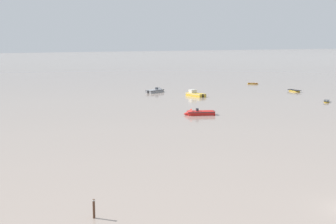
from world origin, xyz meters
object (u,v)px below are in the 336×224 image
object	(u,v)px
motorboat_moored_0	(196,114)
rowboat_moored_5	(327,101)
rowboat_moored_2	(294,91)
rowboat_moored_1	(253,84)
motorboat_moored_2	(193,95)
motorboat_moored_1	(157,91)
mooring_post_right	(94,209)

from	to	relation	value
motorboat_moored_0	rowboat_moored_5	world-z (taller)	motorboat_moored_0
rowboat_moored_2	rowboat_moored_5	bearing A→B (deg)	160.69
rowboat_moored_1	motorboat_moored_2	bearing A→B (deg)	-108.28
motorboat_moored_2	rowboat_moored_2	bearing A→B (deg)	-109.22
motorboat_moored_0	motorboat_moored_1	size ratio (longest dim) A/B	0.98
mooring_post_right	motorboat_moored_2	bearing A→B (deg)	54.75
motorboat_moored_2	rowboat_moored_5	distance (m)	28.40
rowboat_moored_2	motorboat_moored_2	world-z (taller)	motorboat_moored_2
rowboat_moored_2	mooring_post_right	xyz separation A→B (m)	(-67.25, -54.55, 0.50)
motorboat_moored_0	rowboat_moored_1	distance (m)	55.80
motorboat_moored_2	mooring_post_right	xyz separation A→B (m)	(-41.17, -58.26, 0.36)
rowboat_moored_5	mooring_post_right	distance (m)	71.10
motorboat_moored_0	mooring_post_right	distance (m)	45.86
motorboat_moored_0	motorboat_moored_1	distance (m)	33.71
rowboat_moored_2	motorboat_moored_1	bearing A→B (deg)	67.92
motorboat_moored_2	rowboat_moored_5	world-z (taller)	motorboat_moored_2
mooring_post_right	rowboat_moored_1	bearing A→B (deg)	46.84
rowboat_moored_1	mooring_post_right	distance (m)	101.46
motorboat_moored_2	mooring_post_right	world-z (taller)	motorboat_moored_2
motorboat_moored_0	rowboat_moored_1	world-z (taller)	motorboat_moored_0
motorboat_moored_1	rowboat_moored_5	distance (m)	38.91
rowboat_moored_1	motorboat_moored_2	size ratio (longest dim) A/B	0.51
motorboat_moored_0	rowboat_moored_2	distance (m)	42.74
motorboat_moored_1	rowboat_moored_1	xyz separation A→B (m)	(32.57, 5.67, -0.12)
rowboat_moored_1	rowboat_moored_5	size ratio (longest dim) A/B	0.99
motorboat_moored_0	rowboat_moored_5	bearing A→B (deg)	-156.64
motorboat_moored_1	motorboat_moored_2	xyz separation A→B (m)	(4.33, -10.08, 0.07)
motorboat_moored_0	motorboat_moored_1	xyz separation A→B (m)	(7.89, 32.77, 0.01)
motorboat_moored_0	rowboat_moored_2	xyz separation A→B (m)	(38.29, 18.98, -0.08)
motorboat_moored_2	motorboat_moored_0	bearing A→B (deg)	140.59
motorboat_moored_0	rowboat_moored_1	xyz separation A→B (m)	(40.45, 38.44, -0.12)
motorboat_moored_0	rowboat_moored_1	bearing A→B (deg)	-116.47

